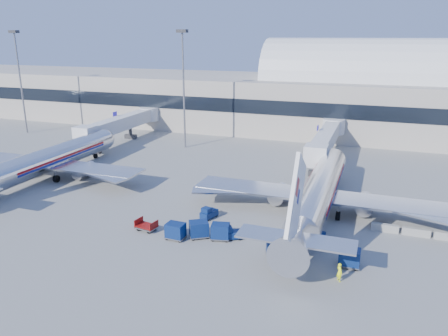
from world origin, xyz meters
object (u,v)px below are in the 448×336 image
at_px(cart_train_b, 199,229).
at_px(cart_solo_near, 276,246).
at_px(jetbridge_near, 327,138).
at_px(tug_left, 209,213).
at_px(cart_solo_far, 350,257).
at_px(ramp_worker, 339,272).
at_px(airliner_mid, 45,161).
at_px(barrier_mid, 416,232).
at_px(jetbridge_mid, 124,123).
at_px(tug_right, 323,239).
at_px(cart_train_c, 176,231).
at_px(mast_west, 183,72).
at_px(cart_open_red, 147,227).
at_px(airliner_main, 319,192).
at_px(cart_train_a, 220,231).
at_px(mast_far_west, 19,67).
at_px(barrier_near, 385,228).
at_px(tug_lead, 231,233).

xyz_separation_m(cart_train_b, cart_solo_near, (9.02, -1.06, -0.01)).
distance_m(jetbridge_near, tug_left, 33.83).
bearing_deg(cart_train_b, tug_left, 67.13).
height_order(cart_solo_far, ramp_worker, cart_solo_far).
xyz_separation_m(airliner_mid, barrier_mid, (53.30, -2.51, -2.48)).
bearing_deg(jetbridge_mid, tug_left, -45.14).
xyz_separation_m(tug_right, ramp_worker, (2.38, -6.87, 0.28)).
height_order(cart_train_b, cart_solo_near, cart_train_b).
xyz_separation_m(jetbridge_mid, tug_left, (32.01, -32.16, -3.24)).
bearing_deg(cart_solo_near, cart_train_c, 163.12).
distance_m(mast_west, tug_left, 38.62).
relative_size(jetbridge_mid, barrier_mid, 9.17).
distance_m(mast_west, barrier_mid, 51.92).
bearing_deg(cart_train_c, cart_train_b, 30.59).
height_order(mast_west, ramp_worker, mast_west).
relative_size(jetbridge_near, cart_open_red, 10.86).
bearing_deg(airliner_mid, cart_solo_far, -14.44).
relative_size(mast_west, tug_left, 8.84).
xyz_separation_m(jetbridge_mid, ramp_worker, (48.55, -41.38, -3.03)).
height_order(barrier_mid, tug_left, tug_left).
bearing_deg(cart_open_red, airliner_main, 41.61).
distance_m(cart_train_c, cart_solo_near, 11.28).
xyz_separation_m(jetbridge_near, cart_train_a, (-6.60, -37.10, -2.96)).
bearing_deg(barrier_mid, cart_train_b, -159.20).
bearing_deg(tug_right, mast_far_west, 179.19).
relative_size(airliner_main, jetbridge_near, 1.35).
bearing_deg(mast_west, jetbridge_mid, 176.79).
bearing_deg(tug_left, cart_train_a, -128.80).
height_order(tug_left, cart_train_c, cart_train_c).
bearing_deg(cart_train_b, tug_right, -20.81).
distance_m(barrier_near, tug_left, 20.67).
bearing_deg(mast_far_west, ramp_worker, -28.69).
bearing_deg(mast_far_west, cart_train_c, -33.92).
distance_m(cart_open_red, ramp_worker, 22.24).
distance_m(tug_lead, tug_right, 9.88).
relative_size(jetbridge_near, jetbridge_mid, 1.00).
bearing_deg(barrier_mid, cart_solo_near, -144.72).
relative_size(airliner_mid, tug_left, 14.57).
xyz_separation_m(barrier_near, cart_train_c, (-21.68, -9.87, 0.53)).
distance_m(airliner_main, cart_open_red, 21.33).
relative_size(cart_solo_near, cart_open_red, 0.98).
height_order(mast_far_west, ramp_worker, mast_far_west).
bearing_deg(jetbridge_mid, jetbridge_near, 0.00).
bearing_deg(cart_train_a, cart_train_c, -173.36).
bearing_deg(tug_right, cart_train_a, -142.15).
relative_size(tug_right, cart_open_red, 0.91).
bearing_deg(tug_lead, cart_open_red, 156.92).
xyz_separation_m(jetbridge_near, jetbridge_mid, (-42.00, 0.00, 0.00)).
height_order(tug_lead, cart_train_a, cart_train_a).
xyz_separation_m(mast_west, cart_open_red, (12.20, -36.99, -14.35)).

